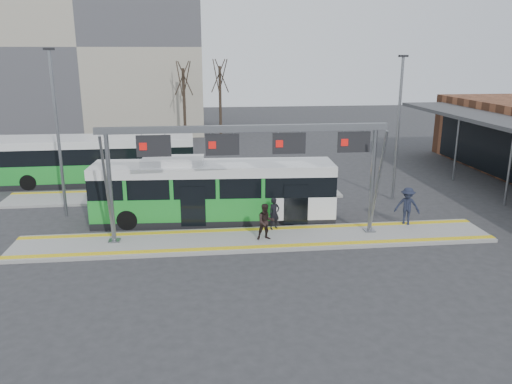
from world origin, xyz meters
TOP-DOWN VIEW (x-y plane):
  - ground at (0.00, 0.00)m, footprint 120.00×120.00m
  - platform_main at (0.00, 0.00)m, footprint 22.00×3.00m
  - platform_second at (-4.00, 8.00)m, footprint 20.00×3.00m
  - tactile_main at (0.00, 0.00)m, footprint 22.00×2.65m
  - tactile_second at (-4.00, 9.15)m, footprint 20.00×0.35m
  - gantry at (-0.35, 0.25)m, footprint 13.00×1.68m
  - apartment_block at (-14.00, 36.00)m, footprint 24.50×12.50m
  - hero_bus at (-1.87, 3.17)m, footprint 12.30×3.26m
  - bg_bus_green at (-9.10, 11.73)m, footprint 12.33×2.83m
  - bg_bus_blue at (-13.10, 14.23)m, footprint 10.81×2.58m
  - passenger_a at (0.98, 1.10)m, footprint 0.68×0.58m
  - passenger_b at (0.38, -0.25)m, footprint 0.89×0.74m
  - passenger_c at (7.66, 1.07)m, footprint 1.39×1.11m
  - tree_left at (-3.86, 27.73)m, footprint 1.40×1.40m
  - tree_mid at (-0.28, 29.72)m, footprint 1.40×1.40m
  - tree_far at (-20.53, 31.13)m, footprint 1.40×1.40m
  - lamp_west at (-9.70, 4.81)m, footprint 0.50×0.25m
  - lamp_east at (8.85, 5.87)m, footprint 0.50×0.25m

SIDE VIEW (x-z plane):
  - ground at x=0.00m, z-range 0.00..0.00m
  - platform_main at x=0.00m, z-range 0.00..0.15m
  - platform_second at x=-4.00m, z-range 0.00..0.15m
  - tactile_main at x=0.00m, z-range 0.15..0.17m
  - tactile_second at x=-4.00m, z-range 0.15..0.17m
  - passenger_a at x=0.98m, z-range 0.15..1.72m
  - passenger_b at x=0.38m, z-range 0.15..1.85m
  - passenger_c at x=7.66m, z-range 0.15..2.04m
  - bg_bus_blue at x=-13.10m, z-range -0.02..2.79m
  - bg_bus_green at x=-9.10m, z-range -0.02..3.05m
  - hero_bus at x=-1.87m, z-range -0.14..3.21m
  - gantry at x=-0.35m, z-range 1.70..6.90m
  - lamp_east at x=8.85m, z-range 0.24..8.56m
  - lamp_west at x=-9.70m, z-range 0.24..8.92m
  - tree_left at x=-3.86m, z-range 2.06..10.04m
  - tree_mid at x=-0.28m, z-range 2.10..10.24m
  - tree_far at x=-20.53m, z-range 2.36..11.51m
  - apartment_block at x=-14.00m, z-range 0.01..18.41m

